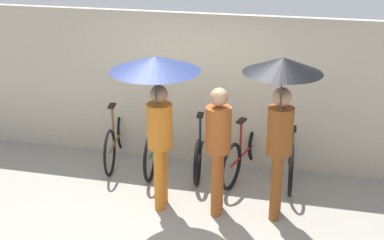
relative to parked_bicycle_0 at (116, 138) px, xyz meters
The scene contains 10 objects.
ground_plane 2.26m from the parked_bicycle_0, 52.94° to the right, with size 30.00×30.00×0.00m, color gray.
back_wall 1.59m from the parked_bicycle_0, 13.68° to the left, with size 10.68×0.12×2.31m.
parked_bicycle_0 is the anchor object (origin of this frame).
parked_bicycle_1 0.67m from the parked_bicycle_0, ahead, with size 0.44×1.74×1.05m.
parked_bicycle_2 1.34m from the parked_bicycle_0, ahead, with size 0.44×1.73×0.97m.
parked_bicycle_3 2.01m from the parked_bicycle_0, ahead, with size 0.55×1.68×0.97m.
parked_bicycle_4 2.68m from the parked_bicycle_0, ahead, with size 0.44×1.68×1.11m.
pedestrian_leading 2.13m from the parked_bicycle_0, 49.83° to the right, with size 1.09×1.09×2.08m.
pedestrian_center 2.25m from the parked_bicycle_0, 32.41° to the right, with size 0.32×0.32×1.69m.
pedestrian_trailing 3.09m from the parked_bicycle_0, 24.45° to the right, with size 0.92×0.92×2.13m.
Camera 1 is at (1.61, -5.36, 3.66)m, focal length 50.00 mm.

